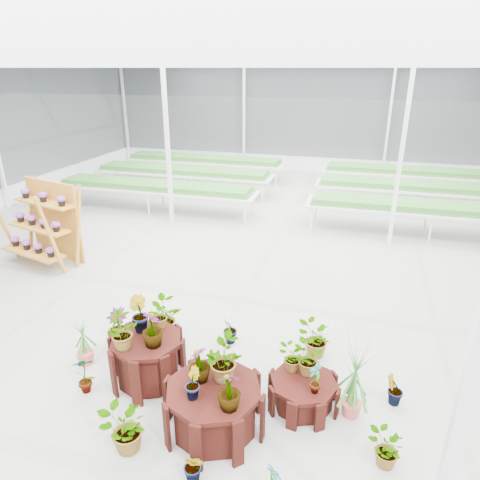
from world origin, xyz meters
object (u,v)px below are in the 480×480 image
(plinth_tall, at_px, (148,359))
(shelf_rack, at_px, (40,225))
(plinth_low, at_px, (303,393))
(plinth_mid, at_px, (214,409))

(plinth_tall, distance_m, shelf_rack, 5.18)
(plinth_tall, height_order, plinth_low, plinth_tall)
(shelf_rack, bearing_deg, plinth_low, -10.37)
(plinth_tall, distance_m, plinth_mid, 1.34)
(plinth_low, bearing_deg, plinth_tall, -177.40)
(plinth_mid, height_order, shelf_rack, shelf_rack)
(shelf_rack, bearing_deg, plinth_tall, -21.62)
(plinth_low, bearing_deg, shelf_rack, 155.49)
(plinth_mid, xyz_separation_m, plinth_low, (1.00, 0.70, -0.12))
(plinth_mid, height_order, plinth_low, plinth_mid)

